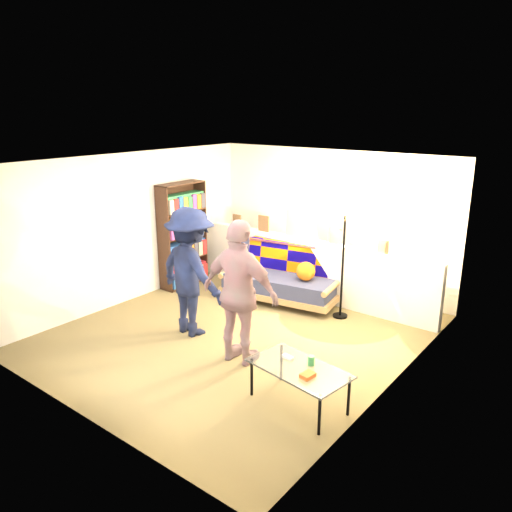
{
  "coord_description": "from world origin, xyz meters",
  "views": [
    {
      "loc": [
        4.14,
        -4.94,
        3.09
      ],
      "look_at": [
        0.0,
        0.4,
        1.05
      ],
      "focal_mm": 35.0,
      "sensor_mm": 36.0,
      "label": 1
    }
  ],
  "objects": [
    {
      "name": "bookshelf",
      "position": [
        -2.08,
        0.98,
        0.85
      ],
      "size": [
        0.31,
        0.92,
        1.83
      ],
      "color": "black",
      "rests_on": "ground"
    },
    {
      "name": "room_shell",
      "position": [
        0.0,
        0.47,
        1.67
      ],
      "size": [
        4.6,
        5.05,
        2.45
      ],
      "color": "silver",
      "rests_on": "ground"
    },
    {
      "name": "ground",
      "position": [
        0.0,
        0.0,
        0.0
      ],
      "size": [
        5.0,
        5.0,
        0.0
      ],
      "primitive_type": "plane",
      "color": "brown",
      "rests_on": "ground"
    },
    {
      "name": "futon_sofa",
      "position": [
        -0.25,
        1.46,
        0.38
      ],
      "size": [
        2.02,
        1.19,
        0.82
      ],
      "color": "#A17D4E",
      "rests_on": "ground"
    },
    {
      "name": "half_wall_ledge",
      "position": [
        0.0,
        1.8,
        0.5
      ],
      "size": [
        4.45,
        0.15,
        1.0
      ],
      "primitive_type": "cube",
      "color": "silver",
      "rests_on": "ground"
    },
    {
      "name": "coffee_table",
      "position": [
        1.63,
        -0.96,
        0.42
      ],
      "size": [
        1.15,
        0.75,
        0.56
      ],
      "color": "black",
      "rests_on": "ground"
    },
    {
      "name": "floor_lamp",
      "position": [
        0.85,
        1.43,
        1.17
      ],
      "size": [
        0.39,
        0.32,
        1.66
      ],
      "color": "black",
      "rests_on": "ground"
    },
    {
      "name": "person_left",
      "position": [
        -0.54,
        -0.36,
        0.9
      ],
      "size": [
        1.23,
        0.8,
        1.8
      ],
      "primitive_type": "imported",
      "rotation": [
        0.0,
        0.0,
        3.02
      ],
      "color": "black",
      "rests_on": "ground"
    },
    {
      "name": "ledge_decor",
      "position": [
        -0.23,
        1.78,
        1.18
      ],
      "size": [
        2.97,
        0.02,
        0.45
      ],
      "color": "brown",
      "rests_on": "half_wall_ledge"
    },
    {
      "name": "person_right",
      "position": [
        0.52,
        -0.59,
        0.91
      ],
      "size": [
        1.1,
        0.52,
        1.82
      ],
      "primitive_type": "imported",
      "rotation": [
        0.0,
        0.0,
        3.21
      ],
      "color": "#C07C8F",
      "rests_on": "ground"
    }
  ]
}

